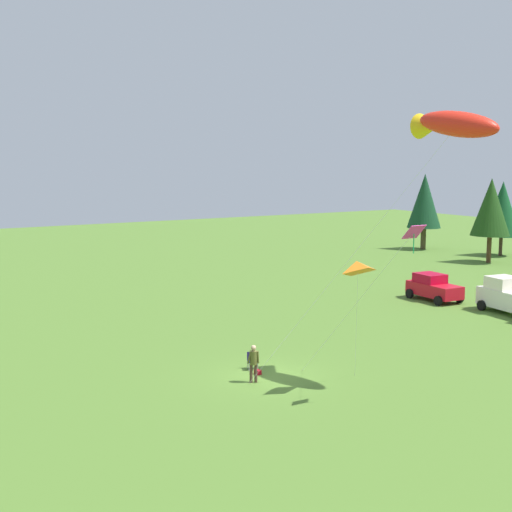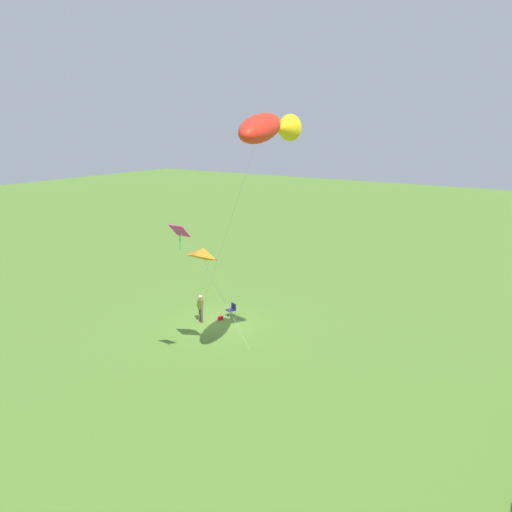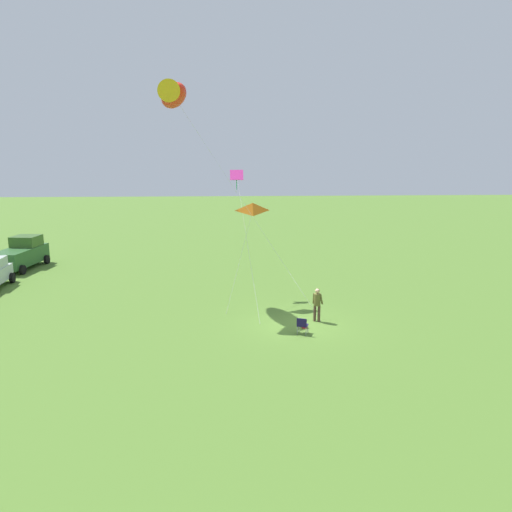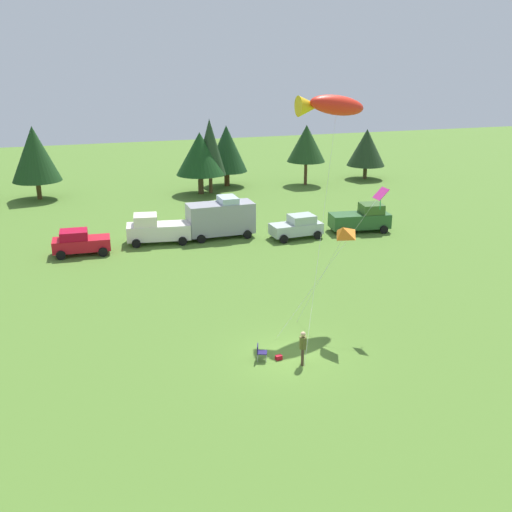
{
  "view_description": "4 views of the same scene",
  "coord_description": "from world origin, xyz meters",
  "px_view_note": "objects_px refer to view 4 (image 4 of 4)",
  "views": [
    {
      "loc": [
        27.35,
        -17.19,
        10.16
      ],
      "look_at": [
        -0.07,
        -0.62,
        5.75
      ],
      "focal_mm": 50.0,
      "sensor_mm": 36.0,
      "label": 1
    },
    {
      "loc": [
        22.39,
        17.56,
        11.76
      ],
      "look_at": [
        0.75,
        3.29,
        4.9
      ],
      "focal_mm": 35.0,
      "sensor_mm": 36.0,
      "label": 2
    },
    {
      "loc": [
        -23.88,
        3.52,
        8.41
      ],
      "look_at": [
        1.51,
        2.05,
        3.24
      ],
      "focal_mm": 35.0,
      "sensor_mm": 36.0,
      "label": 3
    },
    {
      "loc": [
        -9.7,
        -25.02,
        14.34
      ],
      "look_at": [
        -1.14,
        1.67,
        4.86
      ],
      "focal_mm": 42.0,
      "sensor_mm": 36.0,
      "label": 4
    }
  ],
  "objects_px": {
    "person_kite_flyer": "(303,345)",
    "backpack_on_grass": "(279,357)",
    "car_silver_compact": "(297,227)",
    "kite_large_fish": "(330,105)",
    "car_red_sedan": "(80,242)",
    "folding_chair": "(260,351)",
    "truck_green_flatbed": "(362,218)",
    "van_motorhome_grey": "(221,217)",
    "kite_diamond_rainbow": "(378,199)",
    "truck_white_pickup": "(157,229)",
    "kite_delta_orange": "(343,232)"
  },
  "relations": [
    {
      "from": "truck_white_pickup",
      "to": "kite_delta_orange",
      "type": "relative_size",
      "value": 0.88
    },
    {
      "from": "van_motorhome_grey",
      "to": "truck_white_pickup",
      "type": "bearing_deg",
      "value": 179.13
    },
    {
      "from": "van_motorhome_grey",
      "to": "car_silver_compact",
      "type": "height_order",
      "value": "van_motorhome_grey"
    },
    {
      "from": "van_motorhome_grey",
      "to": "kite_diamond_rainbow",
      "type": "relative_size",
      "value": 0.72
    },
    {
      "from": "person_kite_flyer",
      "to": "kite_large_fish",
      "type": "xyz_separation_m",
      "value": [
        4.38,
        7.44,
        10.59
      ]
    },
    {
      "from": "backpack_on_grass",
      "to": "kite_large_fish",
      "type": "xyz_separation_m",
      "value": [
        5.32,
        6.64,
        11.5
      ]
    },
    {
      "from": "person_kite_flyer",
      "to": "kite_delta_orange",
      "type": "height_order",
      "value": "kite_delta_orange"
    },
    {
      "from": "folding_chair",
      "to": "truck_white_pickup",
      "type": "height_order",
      "value": "truck_white_pickup"
    },
    {
      "from": "folding_chair",
      "to": "van_motorhome_grey",
      "type": "xyz_separation_m",
      "value": [
        3.48,
        20.99,
        1.16
      ]
    },
    {
      "from": "truck_white_pickup",
      "to": "truck_green_flatbed",
      "type": "xyz_separation_m",
      "value": [
        17.12,
        -1.97,
        0.0
      ]
    },
    {
      "from": "backpack_on_grass",
      "to": "car_silver_compact",
      "type": "distance_m",
      "value": 20.87
    },
    {
      "from": "folding_chair",
      "to": "kite_diamond_rainbow",
      "type": "bearing_deg",
      "value": 42.36
    },
    {
      "from": "car_red_sedan",
      "to": "truck_white_pickup",
      "type": "distance_m",
      "value": 6.05
    },
    {
      "from": "truck_white_pickup",
      "to": "kite_large_fish",
      "type": "bearing_deg",
      "value": 126.54
    },
    {
      "from": "van_motorhome_grey",
      "to": "kite_large_fish",
      "type": "distance_m",
      "value": 17.88
    },
    {
      "from": "car_red_sedan",
      "to": "kite_delta_orange",
      "type": "relative_size",
      "value": 0.72
    },
    {
      "from": "folding_chair",
      "to": "backpack_on_grass",
      "type": "relative_size",
      "value": 2.56
    },
    {
      "from": "kite_large_fish",
      "to": "kite_diamond_rainbow",
      "type": "height_order",
      "value": "kite_large_fish"
    },
    {
      "from": "car_red_sedan",
      "to": "kite_diamond_rainbow",
      "type": "height_order",
      "value": "kite_diamond_rainbow"
    },
    {
      "from": "folding_chair",
      "to": "truck_white_pickup",
      "type": "bearing_deg",
      "value": 116.45
    },
    {
      "from": "person_kite_flyer",
      "to": "truck_green_flatbed",
      "type": "xyz_separation_m",
      "value": [
        13.47,
        20.03,
        0.08
      ]
    },
    {
      "from": "car_red_sedan",
      "to": "truck_white_pickup",
      "type": "bearing_deg",
      "value": -165.93
    },
    {
      "from": "car_red_sedan",
      "to": "kite_delta_orange",
      "type": "xyz_separation_m",
      "value": [
        12.96,
        -17.72,
        4.59
      ]
    },
    {
      "from": "backpack_on_grass",
      "to": "truck_green_flatbed",
      "type": "distance_m",
      "value": 24.05
    },
    {
      "from": "person_kite_flyer",
      "to": "folding_chair",
      "type": "distance_m",
      "value": 2.17
    },
    {
      "from": "car_red_sedan",
      "to": "kite_diamond_rainbow",
      "type": "relative_size",
      "value": 0.57
    },
    {
      "from": "van_motorhome_grey",
      "to": "kite_diamond_rainbow",
      "type": "xyz_separation_m",
      "value": [
        4.09,
        -18.11,
        5.32
      ]
    },
    {
      "from": "car_red_sedan",
      "to": "kite_large_fish",
      "type": "height_order",
      "value": "kite_large_fish"
    },
    {
      "from": "folding_chair",
      "to": "kite_delta_orange",
      "type": "height_order",
      "value": "kite_delta_orange"
    },
    {
      "from": "car_silver_compact",
      "to": "kite_large_fish",
      "type": "height_order",
      "value": "kite_large_fish"
    },
    {
      "from": "person_kite_flyer",
      "to": "backpack_on_grass",
      "type": "height_order",
      "value": "person_kite_flyer"
    },
    {
      "from": "person_kite_flyer",
      "to": "kite_large_fish",
      "type": "relative_size",
      "value": 0.14
    },
    {
      "from": "car_red_sedan",
      "to": "kite_diamond_rainbow",
      "type": "xyz_separation_m",
      "value": [
        15.33,
        -16.94,
        6.02
      ]
    },
    {
      "from": "kite_delta_orange",
      "to": "kite_diamond_rainbow",
      "type": "bearing_deg",
      "value": 18.38
    },
    {
      "from": "car_red_sedan",
      "to": "folding_chair",
      "type": "bearing_deg",
      "value": 114.49
    },
    {
      "from": "kite_diamond_rainbow",
      "to": "truck_white_pickup",
      "type": "bearing_deg",
      "value": 117.43
    },
    {
      "from": "van_motorhome_grey",
      "to": "car_silver_compact",
      "type": "distance_m",
      "value": 6.31
    },
    {
      "from": "backpack_on_grass",
      "to": "truck_white_pickup",
      "type": "distance_m",
      "value": 21.4
    },
    {
      "from": "truck_white_pickup",
      "to": "backpack_on_grass",
      "type": "bearing_deg",
      "value": 104.95
    },
    {
      "from": "folding_chair",
      "to": "car_red_sedan",
      "type": "bearing_deg",
      "value": 132.87
    },
    {
      "from": "kite_large_fish",
      "to": "backpack_on_grass",
      "type": "bearing_deg",
      "value": -128.7
    },
    {
      "from": "car_red_sedan",
      "to": "truck_green_flatbed",
      "type": "xyz_separation_m",
      "value": [
        23.06,
        -0.82,
        0.15
      ]
    },
    {
      "from": "backpack_on_grass",
      "to": "kite_delta_orange",
      "type": "relative_size",
      "value": 0.05
    },
    {
      "from": "van_motorhome_grey",
      "to": "truck_green_flatbed",
      "type": "bearing_deg",
      "value": -10.69
    },
    {
      "from": "truck_green_flatbed",
      "to": "kite_delta_orange",
      "type": "xyz_separation_m",
      "value": [
        -10.1,
        -16.9,
        4.44
      ]
    },
    {
      "from": "person_kite_flyer",
      "to": "truck_green_flatbed",
      "type": "relative_size",
      "value": 0.33
    },
    {
      "from": "kite_large_fish",
      "to": "kite_delta_orange",
      "type": "height_order",
      "value": "kite_large_fish"
    },
    {
      "from": "van_motorhome_grey",
      "to": "kite_diamond_rainbow",
      "type": "height_order",
      "value": "kite_diamond_rainbow"
    },
    {
      "from": "car_silver_compact",
      "to": "folding_chair",
      "type": "bearing_deg",
      "value": -120.21
    },
    {
      "from": "folding_chair",
      "to": "kite_delta_orange",
      "type": "bearing_deg",
      "value": 43.47
    }
  ]
}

